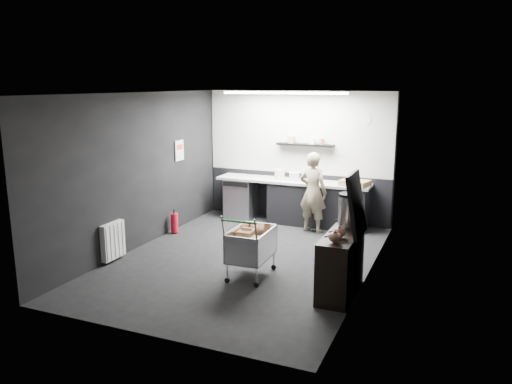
% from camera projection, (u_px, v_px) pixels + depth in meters
% --- Properties ---
extents(floor, '(5.50, 5.50, 0.00)m').
position_uv_depth(floor, '(245.00, 259.00, 8.24)').
color(floor, black).
rests_on(floor, ground).
extents(ceiling, '(5.50, 5.50, 0.00)m').
position_uv_depth(ceiling, '(244.00, 93.00, 7.67)').
color(ceiling, white).
rests_on(ceiling, wall_back).
extents(wall_back, '(5.50, 0.00, 5.50)m').
position_uv_depth(wall_back, '(298.00, 156.00, 10.43)').
color(wall_back, black).
rests_on(wall_back, floor).
extents(wall_front, '(5.50, 0.00, 5.50)m').
position_uv_depth(wall_front, '(143.00, 223.00, 5.47)').
color(wall_front, black).
rests_on(wall_front, floor).
extents(wall_left, '(0.00, 5.50, 5.50)m').
position_uv_depth(wall_left, '(140.00, 171.00, 8.71)').
color(wall_left, black).
rests_on(wall_left, floor).
extents(wall_right, '(0.00, 5.50, 5.50)m').
position_uv_depth(wall_right, '(371.00, 189.00, 7.20)').
color(wall_right, black).
rests_on(wall_right, floor).
extents(kitchen_wall_panel, '(3.95, 0.02, 1.70)m').
position_uv_depth(kitchen_wall_panel, '(298.00, 133.00, 10.31)').
color(kitchen_wall_panel, beige).
rests_on(kitchen_wall_panel, wall_back).
extents(dado_panel, '(3.95, 0.02, 1.00)m').
position_uv_depth(dado_panel, '(297.00, 196.00, 10.60)').
color(dado_panel, black).
rests_on(dado_panel, wall_back).
extents(floating_shelf, '(1.20, 0.22, 0.04)m').
position_uv_depth(floating_shelf, '(305.00, 145.00, 10.18)').
color(floating_shelf, black).
rests_on(floating_shelf, wall_back).
extents(wall_clock, '(0.20, 0.03, 0.20)m').
position_uv_depth(wall_clock, '(366.00, 120.00, 9.71)').
color(wall_clock, silver).
rests_on(wall_clock, wall_back).
extents(poster, '(0.02, 0.30, 0.40)m').
position_uv_depth(poster, '(179.00, 151.00, 9.83)').
color(poster, silver).
rests_on(poster, wall_left).
extents(poster_red_band, '(0.02, 0.22, 0.10)m').
position_uv_depth(poster_red_band, '(179.00, 147.00, 9.81)').
color(poster_red_band, red).
rests_on(poster_red_band, poster).
extents(radiator, '(0.10, 0.50, 0.60)m').
position_uv_depth(radiator, '(113.00, 241.00, 8.09)').
color(radiator, silver).
rests_on(radiator, wall_left).
extents(ceiling_strip, '(2.40, 0.20, 0.04)m').
position_uv_depth(ceiling_strip, '(284.00, 93.00, 9.34)').
color(ceiling_strip, white).
rests_on(ceiling_strip, ceiling).
extents(prep_counter, '(3.20, 0.61, 0.90)m').
position_uv_depth(prep_counter, '(298.00, 202.00, 10.28)').
color(prep_counter, black).
rests_on(prep_counter, floor).
extents(person, '(0.63, 0.48, 1.57)m').
position_uv_depth(person, '(313.00, 192.00, 9.64)').
color(person, '#C1B699').
rests_on(person, floor).
extents(shopping_cart, '(0.55, 0.90, 0.99)m').
position_uv_depth(shopping_cart, '(251.00, 246.00, 7.43)').
color(shopping_cart, silver).
rests_on(shopping_cart, floor).
extents(sideboard, '(0.48, 1.13, 1.70)m').
position_uv_depth(sideboard, '(342.00, 256.00, 6.81)').
color(sideboard, black).
rests_on(sideboard, floor).
extents(fire_extinguisher, '(0.14, 0.14, 0.46)m').
position_uv_depth(fire_extinguisher, '(175.00, 222.00, 9.64)').
color(fire_extinguisher, red).
rests_on(fire_extinguisher, floor).
extents(cardboard_box, '(0.61, 0.52, 0.11)m').
position_uv_depth(cardboard_box, '(355.00, 183.00, 9.69)').
color(cardboard_box, '#91744D').
rests_on(cardboard_box, prep_counter).
extents(pink_tub, '(0.21, 0.21, 0.21)m').
position_uv_depth(pink_tub, '(280.00, 174.00, 10.31)').
color(pink_tub, silver).
rests_on(pink_tub, prep_counter).
extents(white_container, '(0.24, 0.21, 0.18)m').
position_uv_depth(white_container, '(294.00, 177.00, 10.15)').
color(white_container, silver).
rests_on(white_container, prep_counter).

